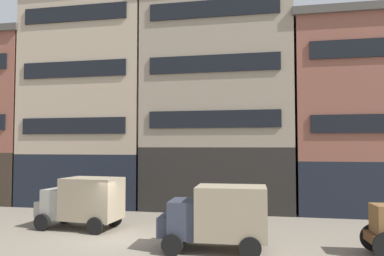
# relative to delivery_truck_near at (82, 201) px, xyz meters

# --- Properties ---
(ground_plane) EXTENTS (120.00, 120.00, 0.00)m
(ground_plane) POSITION_rel_delivery_truck_near_xyz_m (2.63, -1.61, -1.42)
(ground_plane) COLOR slate
(building_far_left) EXTENTS (7.65, 7.47, 12.98)m
(building_far_left) POSITION_rel_delivery_truck_near_xyz_m (-11.74, 8.86, 5.10)
(building_far_left) COLOR #33281E
(building_far_left) RESTS_ON ground_plane
(building_center_left) EXTENTS (9.48, 7.47, 15.81)m
(building_center_left) POSITION_rel_delivery_truck_near_xyz_m (-3.52, 8.86, 6.52)
(building_center_left) COLOR black
(building_center_left) RESTS_ON ground_plane
(building_center_right) EXTENTS (10.45, 7.47, 15.29)m
(building_center_right) POSITION_rel_delivery_truck_near_xyz_m (6.09, 8.86, 6.26)
(building_center_right) COLOR black
(building_center_right) RESTS_ON ground_plane
(building_far_right) EXTENTS (9.86, 7.47, 12.74)m
(building_far_right) POSITION_rel_delivery_truck_near_xyz_m (15.90, 8.86, 4.98)
(building_far_right) COLOR black
(building_far_right) RESTS_ON ground_plane
(delivery_truck_near) EXTENTS (4.47, 2.43, 2.62)m
(delivery_truck_near) POSITION_rel_delivery_truck_near_xyz_m (0.00, 0.00, 0.00)
(delivery_truck_near) COLOR gray
(delivery_truck_near) RESTS_ON ground_plane
(delivery_truck_far) EXTENTS (4.41, 2.27, 2.62)m
(delivery_truck_far) POSITION_rel_delivery_truck_near_xyz_m (7.34, -2.66, 0.00)
(delivery_truck_far) COLOR #333847
(delivery_truck_far) RESTS_ON ground_plane
(fire_hydrant_curbside) EXTENTS (0.24, 0.24, 0.83)m
(fire_hydrant_curbside) POSITION_rel_delivery_truck_near_xyz_m (4.32, 3.88, -1.00)
(fire_hydrant_curbside) COLOR maroon
(fire_hydrant_curbside) RESTS_ON ground_plane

